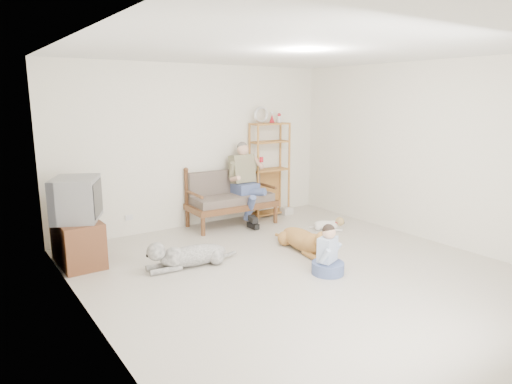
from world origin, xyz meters
TOP-DOWN VIEW (x-y plane):
  - floor at (0.00, 0.00)m, footprint 5.50×5.50m
  - ceiling at (0.00, 0.00)m, footprint 5.50×5.50m
  - wall_back at (0.00, 2.75)m, footprint 5.00×0.00m
  - wall_left at (-2.50, 0.00)m, footprint 0.00×5.50m
  - wall_right at (2.50, 0.00)m, footprint 0.00×5.50m
  - loveseat at (0.43, 2.43)m, footprint 1.52×0.76m
  - man at (0.67, 2.23)m, footprint 0.54×0.77m
  - etagere at (1.36, 2.55)m, footprint 0.76×0.33m
  - book_stack at (1.65, 2.39)m, footprint 0.22×0.16m
  - tv_stand at (-2.23, 1.92)m, footprint 0.52×0.91m
  - crt_tv at (-2.19, 1.90)m, footprint 0.77×0.83m
  - wall_outlet at (-1.25, 2.73)m, footprint 0.12×0.02m
  - golden_retriever at (0.56, 0.57)m, footprint 0.45×1.36m
  - shaggy_dog at (-1.11, 1.00)m, footprint 1.33×0.40m
  - terrier at (1.60, 1.17)m, footprint 0.46×0.49m
  - child at (0.26, -0.20)m, footprint 0.41×0.41m

SIDE VIEW (x-z plane):
  - floor at x=0.00m, z-range 0.00..0.00m
  - book_stack at x=1.65m, z-range 0.00..0.13m
  - terrier at x=1.60m, z-range -0.02..0.21m
  - shaggy_dog at x=-1.11m, z-range -0.04..0.35m
  - golden_retriever at x=0.56m, z-range -0.04..0.37m
  - child at x=0.26m, z-range -0.09..0.55m
  - wall_outlet at x=-1.25m, z-range 0.26..0.34m
  - tv_stand at x=-2.23m, z-range 0.00..0.60m
  - loveseat at x=0.43m, z-range 0.01..0.96m
  - man at x=0.67m, z-range 0.03..1.27m
  - etagere at x=1.36m, z-range -0.12..1.88m
  - crt_tv at x=-2.19m, z-range 0.60..1.16m
  - wall_left at x=-2.50m, z-range -1.40..4.10m
  - wall_right at x=2.50m, z-range -1.40..4.10m
  - wall_back at x=0.00m, z-range -1.15..3.85m
  - ceiling at x=0.00m, z-range 2.70..2.70m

